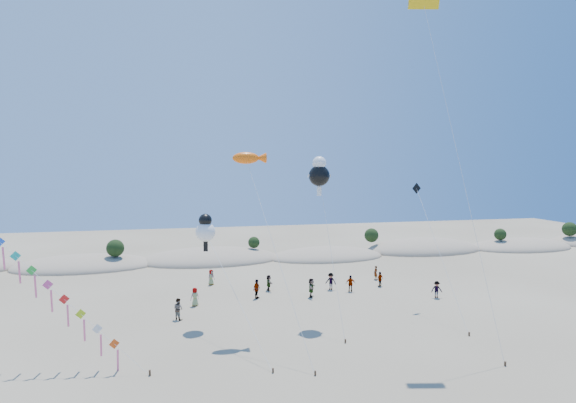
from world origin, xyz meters
The scene contains 7 objects.
dune_ridge centered at (1.06, 45.14, 0.11)m, with size 145.30×11.49×5.57m.
fish_kite centered at (1.43, 17.24, 13.50)m, with size 4.03×10.05×14.01m.
cartoon_kite_low centered at (-1.94, 19.27, 7.76)m, with size 4.38×11.46×9.07m.
cartoon_kite_high centered at (7.56, 18.88, 12.30)m, with size 2.00×7.37×13.74m.
parafoil_kite centered at (13.91, 13.14, 24.31)m, with size 3.82×7.46×25.27m.
dark_kite centered at (17.64, 18.70, 8.02)m, with size 1.01×9.58×11.34m.
beachgoers centered at (7.46, 25.60, 0.87)m, with size 25.83×12.21×1.88m.
Camera 1 is at (-3.95, -20.03, 13.06)m, focal length 30.00 mm.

